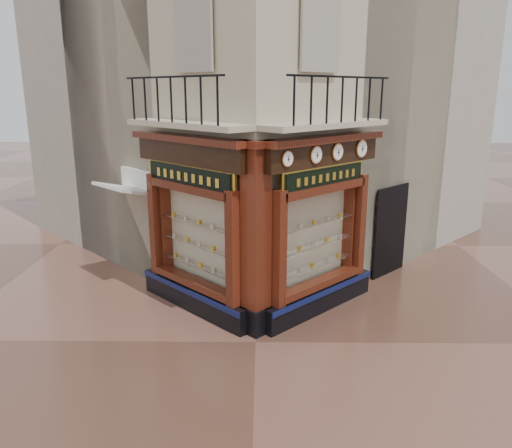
{
  "coord_description": "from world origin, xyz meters",
  "views": [
    {
      "loc": [
        0.12,
        -9.06,
        4.89
      ],
      "look_at": [
        -0.02,
        2.0,
        1.92
      ],
      "focal_mm": 35.0,
      "sensor_mm": 36.0,
      "label": 1
    }
  ],
  "objects_px": {
    "corner_pilaster": "(256,242)",
    "clock_d": "(361,149)",
    "clock_c": "(337,152)",
    "signboard_right": "(325,177)",
    "clock_a": "(287,159)",
    "clock_b": "(316,155)",
    "awning": "(129,283)",
    "signboard_left": "(189,177)"
  },
  "relations": [
    {
      "from": "corner_pilaster",
      "to": "clock_d",
      "type": "distance_m",
      "value": 3.38
    },
    {
      "from": "clock_d",
      "to": "signboard_right",
      "type": "relative_size",
      "value": 0.2
    },
    {
      "from": "clock_a",
      "to": "signboard_right",
      "type": "bearing_deg",
      "value": 4.76
    },
    {
      "from": "clock_d",
      "to": "signboard_right",
      "type": "bearing_deg",
      "value": 174.51
    },
    {
      "from": "clock_a",
      "to": "signboard_left",
      "type": "distance_m",
      "value": 2.36
    },
    {
      "from": "clock_a",
      "to": "signboard_right",
      "type": "height_order",
      "value": "clock_a"
    },
    {
      "from": "awning",
      "to": "signboard_right",
      "type": "distance_m",
      "value": 5.98
    },
    {
      "from": "corner_pilaster",
      "to": "clock_a",
      "type": "distance_m",
      "value": 1.78
    },
    {
      "from": "clock_a",
      "to": "clock_b",
      "type": "xyz_separation_m",
      "value": [
        0.61,
        0.61,
        0.0
      ]
    },
    {
      "from": "clock_c",
      "to": "awning",
      "type": "distance_m",
      "value": 6.45
    },
    {
      "from": "clock_c",
      "to": "awning",
      "type": "height_order",
      "value": "clock_c"
    },
    {
      "from": "clock_d",
      "to": "signboard_right",
      "type": "distance_m",
      "value": 1.27
    },
    {
      "from": "clock_c",
      "to": "signboard_left",
      "type": "bearing_deg",
      "value": 136.89
    },
    {
      "from": "clock_b",
      "to": "awning",
      "type": "distance_m",
      "value": 6.2
    },
    {
      "from": "clock_c",
      "to": "signboard_right",
      "type": "height_order",
      "value": "clock_c"
    },
    {
      "from": "corner_pilaster",
      "to": "clock_a",
      "type": "bearing_deg",
      "value": -45.3
    },
    {
      "from": "clock_a",
      "to": "clock_d",
      "type": "relative_size",
      "value": 0.78
    },
    {
      "from": "clock_a",
      "to": "clock_b",
      "type": "distance_m",
      "value": 0.87
    },
    {
      "from": "clock_c",
      "to": "clock_d",
      "type": "bearing_deg",
      "value": 0.0
    },
    {
      "from": "clock_a",
      "to": "signboard_left",
      "type": "height_order",
      "value": "clock_a"
    },
    {
      "from": "clock_a",
      "to": "clock_c",
      "type": "distance_m",
      "value": 1.59
    },
    {
      "from": "signboard_right",
      "to": "corner_pilaster",
      "type": "bearing_deg",
      "value": 169.75
    },
    {
      "from": "corner_pilaster",
      "to": "clock_c",
      "type": "height_order",
      "value": "corner_pilaster"
    },
    {
      "from": "corner_pilaster",
      "to": "signboard_right",
      "type": "bearing_deg",
      "value": -10.25
    },
    {
      "from": "clock_c",
      "to": "clock_a",
      "type": "bearing_deg",
      "value": -180.0
    },
    {
      "from": "signboard_right",
      "to": "awning",
      "type": "bearing_deg",
      "value": 116.09
    },
    {
      "from": "corner_pilaster",
      "to": "clock_b",
      "type": "xyz_separation_m",
      "value": [
        1.21,
        0.61,
        1.67
      ]
    },
    {
      "from": "clock_a",
      "to": "clock_d",
      "type": "xyz_separation_m",
      "value": [
        1.75,
        1.75,
        0.0
      ]
    },
    {
      "from": "clock_c",
      "to": "signboard_left",
      "type": "relative_size",
      "value": 0.17
    },
    {
      "from": "corner_pilaster",
      "to": "clock_c",
      "type": "distance_m",
      "value": 2.65
    },
    {
      "from": "clock_b",
      "to": "signboard_right",
      "type": "relative_size",
      "value": 0.18
    },
    {
      "from": "clock_a",
      "to": "clock_c",
      "type": "bearing_deg",
      "value": 0.0
    },
    {
      "from": "clock_d",
      "to": "clock_a",
      "type": "bearing_deg",
      "value": -180.0
    },
    {
      "from": "clock_c",
      "to": "signboard_right",
      "type": "bearing_deg",
      "value": 156.89
    },
    {
      "from": "corner_pilaster",
      "to": "clock_a",
      "type": "height_order",
      "value": "corner_pilaster"
    },
    {
      "from": "clock_c",
      "to": "signboard_left",
      "type": "distance_m",
      "value": 3.23
    },
    {
      "from": "clock_d",
      "to": "corner_pilaster",
      "type": "bearing_deg",
      "value": 171.63
    },
    {
      "from": "awning",
      "to": "signboard_right",
      "type": "height_order",
      "value": "signboard_right"
    },
    {
      "from": "corner_pilaster",
      "to": "signboard_left",
      "type": "relative_size",
      "value": 1.84
    },
    {
      "from": "clock_a",
      "to": "awning",
      "type": "bearing_deg",
      "value": 101.09
    },
    {
      "from": "corner_pilaster",
      "to": "clock_b",
      "type": "distance_m",
      "value": 2.15
    },
    {
      "from": "clock_a",
      "to": "clock_b",
      "type": "height_order",
      "value": "clock_b"
    }
  ]
}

